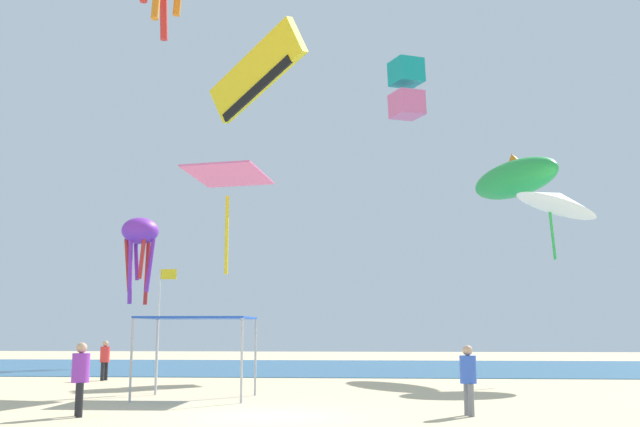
{
  "coord_description": "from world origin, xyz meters",
  "views": [
    {
      "loc": [
        2.6,
        -18.15,
        2.08
      ],
      "look_at": [
        0.58,
        10.83,
        6.73
      ],
      "focal_mm": 41.05,
      "sensor_mm": 36.0,
      "label": 1
    }
  ],
  "objects_px": {
    "person_near_tent": "(80,373)",
    "banner_flag": "(160,319)",
    "person_rightmost": "(105,357)",
    "kite_box_teal": "(406,88)",
    "kite_parafoil_yellow": "(256,73)",
    "kite_delta_white": "(558,200)",
    "kite_octopus_purple": "(140,235)",
    "canopy_tent": "(197,321)",
    "person_leftmost": "(468,374)",
    "kite_inflatable_green": "(514,179)",
    "kite_diamond_pink": "(228,180)"
  },
  "relations": [
    {
      "from": "person_near_tent",
      "to": "banner_flag",
      "type": "distance_m",
      "value": 7.07
    },
    {
      "from": "person_rightmost",
      "to": "kite_box_teal",
      "type": "height_order",
      "value": "kite_box_teal"
    },
    {
      "from": "banner_flag",
      "to": "kite_parafoil_yellow",
      "type": "height_order",
      "value": "kite_parafoil_yellow"
    },
    {
      "from": "person_near_tent",
      "to": "kite_delta_white",
      "type": "bearing_deg",
      "value": -77.6
    },
    {
      "from": "person_rightmost",
      "to": "kite_delta_white",
      "type": "height_order",
      "value": "kite_delta_white"
    },
    {
      "from": "banner_flag",
      "to": "kite_octopus_purple",
      "type": "distance_m",
      "value": 18.7
    },
    {
      "from": "canopy_tent",
      "to": "banner_flag",
      "type": "relative_size",
      "value": 0.8
    },
    {
      "from": "kite_octopus_purple",
      "to": "kite_parafoil_yellow",
      "type": "height_order",
      "value": "kite_parafoil_yellow"
    },
    {
      "from": "kite_box_teal",
      "to": "kite_delta_white",
      "type": "bearing_deg",
      "value": -175.13
    },
    {
      "from": "person_rightmost",
      "to": "banner_flag",
      "type": "xyz_separation_m",
      "value": [
        4.01,
        -5.79,
        1.51
      ]
    },
    {
      "from": "canopy_tent",
      "to": "kite_parafoil_yellow",
      "type": "xyz_separation_m",
      "value": [
        0.02,
        10.58,
        11.91
      ]
    },
    {
      "from": "person_near_tent",
      "to": "kite_box_teal",
      "type": "height_order",
      "value": "kite_box_teal"
    },
    {
      "from": "person_leftmost",
      "to": "kite_delta_white",
      "type": "distance_m",
      "value": 14.3
    },
    {
      "from": "person_rightmost",
      "to": "kite_delta_white",
      "type": "xyz_separation_m",
      "value": [
        18.95,
        -0.28,
        6.44
      ]
    },
    {
      "from": "kite_delta_white",
      "to": "person_rightmost",
      "type": "bearing_deg",
      "value": -89.08
    },
    {
      "from": "kite_delta_white",
      "to": "kite_inflatable_green",
      "type": "relative_size",
      "value": 0.52
    },
    {
      "from": "canopy_tent",
      "to": "kite_box_teal",
      "type": "height_order",
      "value": "kite_box_teal"
    },
    {
      "from": "person_leftmost",
      "to": "kite_box_teal",
      "type": "xyz_separation_m",
      "value": [
        -0.31,
        20.29,
        14.28
      ]
    },
    {
      "from": "kite_parafoil_yellow",
      "to": "person_rightmost",
      "type": "bearing_deg",
      "value": 66.68
    },
    {
      "from": "canopy_tent",
      "to": "kite_octopus_purple",
      "type": "distance_m",
      "value": 21.26
    },
    {
      "from": "kite_box_teal",
      "to": "person_near_tent",
      "type": "bearing_deg",
      "value": 128.17
    },
    {
      "from": "kite_inflatable_green",
      "to": "kite_diamond_pink",
      "type": "bearing_deg",
      "value": 100.02
    },
    {
      "from": "kite_delta_white",
      "to": "banner_flag",
      "type": "bearing_deg",
      "value": -67.99
    },
    {
      "from": "banner_flag",
      "to": "kite_parafoil_yellow",
      "type": "distance_m",
      "value": 14.64
    },
    {
      "from": "person_near_tent",
      "to": "kite_delta_white",
      "type": "xyz_separation_m",
      "value": [
        14.88,
        12.43,
        6.36
      ]
    },
    {
      "from": "canopy_tent",
      "to": "person_near_tent",
      "type": "distance_m",
      "value": 5.29
    },
    {
      "from": "canopy_tent",
      "to": "person_rightmost",
      "type": "relative_size",
      "value": 2.03
    },
    {
      "from": "kite_parafoil_yellow",
      "to": "canopy_tent",
      "type": "bearing_deg",
      "value": 131.79
    },
    {
      "from": "person_leftmost",
      "to": "kite_delta_white",
      "type": "bearing_deg",
      "value": 143.79
    },
    {
      "from": "person_near_tent",
      "to": "kite_parafoil_yellow",
      "type": "bearing_deg",
      "value": -33.94
    },
    {
      "from": "person_near_tent",
      "to": "kite_octopus_purple",
      "type": "xyz_separation_m",
      "value": [
        -6.35,
        23.78,
        6.54
      ]
    },
    {
      "from": "kite_inflatable_green",
      "to": "kite_parafoil_yellow",
      "type": "xyz_separation_m",
      "value": [
        -12.51,
        -2.63,
        4.79
      ]
    },
    {
      "from": "person_leftmost",
      "to": "kite_diamond_pink",
      "type": "distance_m",
      "value": 13.07
    },
    {
      "from": "person_near_tent",
      "to": "kite_diamond_pink",
      "type": "bearing_deg",
      "value": -38.7
    },
    {
      "from": "kite_delta_white",
      "to": "kite_parafoil_yellow",
      "type": "height_order",
      "value": "kite_parafoil_yellow"
    },
    {
      "from": "kite_octopus_purple",
      "to": "person_rightmost",
      "type": "bearing_deg",
      "value": 160.02
    },
    {
      "from": "kite_delta_white",
      "to": "kite_inflatable_green",
      "type": "distance_m",
      "value": 6.01
    },
    {
      "from": "person_leftmost",
      "to": "kite_box_teal",
      "type": "height_order",
      "value": "kite_box_teal"
    },
    {
      "from": "banner_flag",
      "to": "kite_box_teal",
      "type": "distance_m",
      "value": 21.26
    },
    {
      "from": "banner_flag",
      "to": "kite_parafoil_yellow",
      "type": "relative_size",
      "value": 0.77
    },
    {
      "from": "canopy_tent",
      "to": "banner_flag",
      "type": "distance_m",
      "value": 2.76
    },
    {
      "from": "person_leftmost",
      "to": "kite_delta_white",
      "type": "relative_size",
      "value": 0.5
    },
    {
      "from": "banner_flag",
      "to": "kite_octopus_purple",
      "type": "height_order",
      "value": "kite_octopus_purple"
    },
    {
      "from": "canopy_tent",
      "to": "banner_flag",
      "type": "height_order",
      "value": "banner_flag"
    },
    {
      "from": "person_near_tent",
      "to": "kite_box_teal",
      "type": "distance_m",
      "value": 27.09
    },
    {
      "from": "person_rightmost",
      "to": "kite_diamond_pink",
      "type": "relative_size",
      "value": 0.42
    },
    {
      "from": "person_near_tent",
      "to": "kite_diamond_pink",
      "type": "relative_size",
      "value": 0.45
    },
    {
      "from": "canopy_tent",
      "to": "person_rightmost",
      "type": "bearing_deg",
      "value": 126.32
    },
    {
      "from": "kite_delta_white",
      "to": "kite_diamond_pink",
      "type": "height_order",
      "value": "kite_delta_white"
    },
    {
      "from": "person_rightmost",
      "to": "kite_box_teal",
      "type": "xyz_separation_m",
      "value": [
        13.29,
        8.4,
        14.32
      ]
    }
  ]
}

